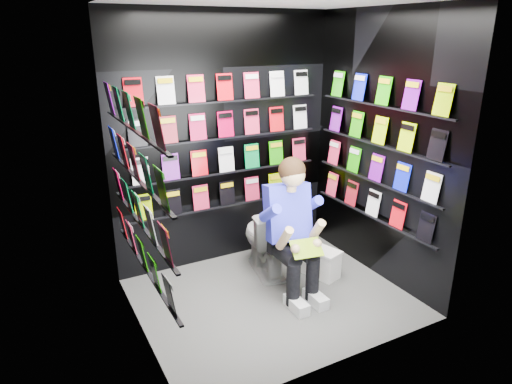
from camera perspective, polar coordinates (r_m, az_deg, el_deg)
floor at (r=4.42m, az=1.95°, el=-13.09°), size 2.40×2.40×0.00m
ceiling at (r=3.74m, az=2.44°, el=22.85°), size 2.40×2.40×0.00m
wall_back at (r=4.75m, az=-3.92°, el=6.27°), size 2.40×0.04×2.60m
wall_front at (r=3.10m, az=11.47°, el=-1.24°), size 2.40×0.04×2.60m
wall_left at (r=3.46m, az=-15.28°, el=0.64°), size 0.04×2.00×2.60m
wall_right at (r=4.59m, az=15.32°, el=5.16°), size 0.04×2.00×2.60m
comics_back at (r=4.72m, az=-3.78°, el=6.25°), size 2.10×0.06×1.37m
comics_left at (r=3.47m, az=-14.80°, el=0.79°), size 0.06×1.70×1.37m
comics_right at (r=4.56m, az=15.04°, el=5.18°), size 0.06×1.70×1.37m
toilet at (r=4.70m, az=1.24°, el=-5.87°), size 0.55×0.82×0.73m
longbox at (r=4.77m, az=8.14°, el=-8.83°), size 0.30×0.40×0.27m
longbox_lid at (r=4.70m, az=8.23°, el=-7.23°), size 0.32×0.43×0.03m
reader at (r=4.24m, az=3.79°, el=-2.66°), size 0.68×0.88×1.47m
held_comic at (r=4.05m, az=6.34°, el=-7.00°), size 0.30×0.21×0.12m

